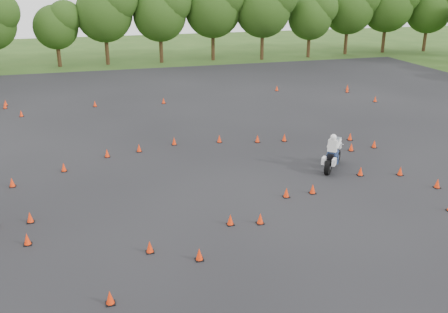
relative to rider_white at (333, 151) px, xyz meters
The scene contains 5 objects.
ground 7.09m from the rider_white, 147.75° to the right, with size 140.00×140.00×0.00m, color #2D5119.
asphalt_pad 6.43m from the rider_white, 159.21° to the left, with size 62.00×62.00×0.00m, color black.
treeline 31.65m from the rider_white, 94.73° to the left, with size 86.73×32.28×10.37m.
traffic_cones 6.57m from the rider_white, 162.14° to the left, with size 35.69×32.93×0.45m.
rider_white is the anchor object (origin of this frame).
Camera 1 is at (-6.43, -18.52, 9.74)m, focal length 40.00 mm.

